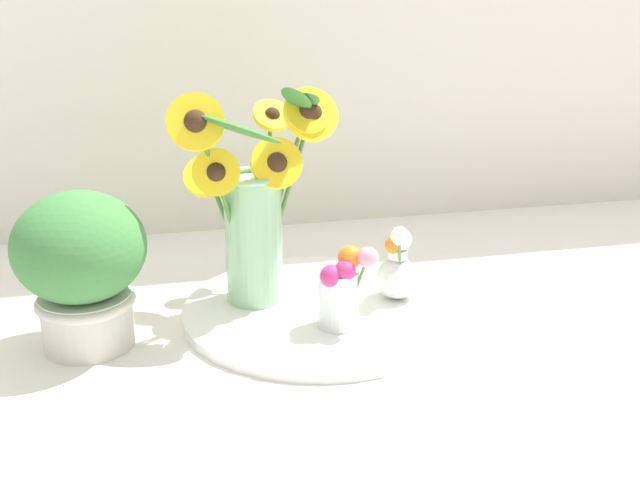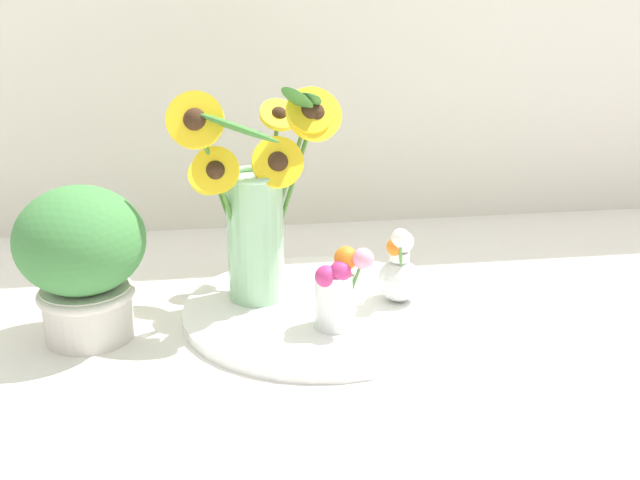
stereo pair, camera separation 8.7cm
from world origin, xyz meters
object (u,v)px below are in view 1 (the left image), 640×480
at_px(vase_bulb_right, 397,269).
at_px(potted_plant, 81,264).
at_px(mason_jar_sunflowers, 255,204).
at_px(vase_small_center, 341,289).
at_px(serving_tray, 320,310).

relative_size(vase_bulb_right, potted_plant, 0.56).
relative_size(mason_jar_sunflowers, vase_small_center, 2.73).
bearing_deg(vase_small_center, serving_tray, 99.57).
distance_m(serving_tray, vase_bulb_right, 0.14).
bearing_deg(potted_plant, serving_tray, 4.27).
bearing_deg(potted_plant, vase_small_center, -8.37).
bearing_deg(mason_jar_sunflowers, vase_small_center, -49.98).
bearing_deg(vase_bulb_right, vase_small_center, -144.80).
bearing_deg(serving_tray, vase_small_center, -80.43).
distance_m(vase_small_center, potted_plant, 0.38).
height_order(vase_small_center, potted_plant, potted_plant).
bearing_deg(serving_tray, potted_plant, -175.73).
relative_size(serving_tray, vase_bulb_right, 3.37).
xyz_separation_m(serving_tray, vase_bulb_right, (0.13, 0.00, 0.06)).
relative_size(vase_small_center, potted_plant, 0.56).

